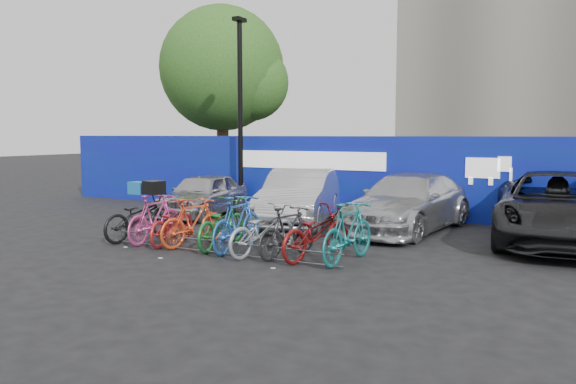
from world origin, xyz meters
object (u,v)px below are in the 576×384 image
Objects in this scene: car_3 at (558,208)px; bike_3 at (193,222)px; tree at (227,72)px; bike_2 at (172,223)px; bike_1 at (155,218)px; car_2 at (408,202)px; car_0 at (203,194)px; bike_5 at (237,223)px; lamppost at (240,109)px; bike_4 at (221,224)px; bike_0 at (139,217)px; bike_6 at (262,230)px; bike_9 at (348,232)px; bike_rack at (217,247)px; bike_8 at (316,232)px; car_1 at (300,197)px; bike_7 at (288,232)px.

car_3 is 8.20m from bike_3.
tree reaches higher than bike_2.
car_2 is at bearing -140.28° from bike_1.
car_0 is 5.30m from bike_5.
car_3 is at bearing -8.54° from lamppost.
bike_1 is (-8.16, -4.15, -0.25)m from car_3.
bike_4 is at bearing -61.70° from lamppost.
lamppost is at bearing -52.49° from tree.
car_3 is at bearing -5.52° from car_0.
bike_6 is at bearing -175.17° from bike_0.
car_2 reaches higher than bike_3.
bike_9 is at bearing -163.23° from bike_6.
bike_rack is 2.90× the size of bike_6.
bike_8 is at bearing 172.69° from bike_4.
car_2 is (9.45, -5.97, -4.34)m from tree.
bike_2 is at bearing -179.03° from bike_1.
car_1 is 4.64m from bike_9.
tree is 4.23× the size of bike_1.
tree is 1.56× the size of car_2.
bike_6 is (2.36, -0.03, 0.03)m from bike_2.
bike_5 reaches higher than bike_2.
bike_2 is 0.92× the size of bike_5.
tree is at bearing 127.51° from lamppost.
bike_5 is at bearing -165.27° from bike_3.
bike_1 is (1.19, -5.55, -2.72)m from lamppost.
bike_7 is (3.41, 0.02, -0.04)m from bike_1.
car_2 is (6.17, 0.36, 0.07)m from car_0.
bike_1 is 3.99m from bike_8.
bike_3 is 0.91× the size of bike_5.
car_3 is 5.32m from bike_9.
car_1 is 3.84m from bike_3.
bike_3 is at bearing 16.12° from bike_8.
lamppost is 3.35× the size of bike_2.
car_2 reaches higher than bike_1.
bike_rack is 2.87× the size of bike_9.
bike_2 is at bearing -1.36° from bike_5.
bike_rack is at bearing 153.42° from bike_2.
car_2 is at bearing -132.33° from bike_4.
car_2 is at bearing -83.75° from bike_9.
bike_8 is at bearing 179.49° from bike_1.
bike_9 is (2.85, -3.66, -0.17)m from car_1.
bike_4 is at bearing -16.68° from bike_5.
bike_1 is at bearing 0.41° from bike_4.
car_3 reaches higher than car_2.
car_3 is 3.38× the size of bike_7.
car_3 is at bearing -124.51° from bike_9.
car_1 is 2.26× the size of bike_8.
bike_9 is (0.67, 0.01, 0.06)m from bike_8.
bike_1 is 0.92× the size of bike_4.
bike_9 reaches higher than bike_6.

